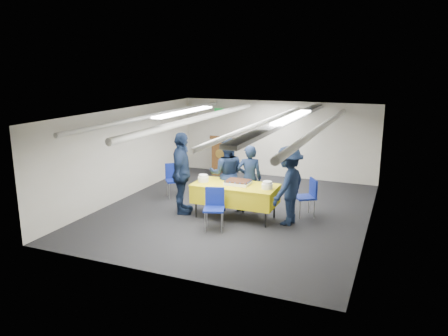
# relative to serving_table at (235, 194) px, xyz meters

# --- Properties ---
(ground) EXTENTS (7.00, 7.00, 0.00)m
(ground) POSITION_rel_serving_table_xyz_m (-0.18, 0.48, -0.56)
(ground) COLOR black
(ground) RESTS_ON ground
(room_shell) EXTENTS (6.00, 7.00, 2.30)m
(room_shell) POSITION_rel_serving_table_xyz_m (-0.08, 0.89, 1.25)
(room_shell) COLOR beige
(room_shell) RESTS_ON ground
(serving_table) EXTENTS (1.87, 0.90, 0.77)m
(serving_table) POSITION_rel_serving_table_xyz_m (0.00, 0.00, 0.00)
(serving_table) COLOR black
(serving_table) RESTS_ON ground
(sheet_cake) EXTENTS (0.55, 0.43, 0.09)m
(sheet_cake) POSITION_rel_serving_table_xyz_m (0.05, 0.05, 0.26)
(sheet_cake) COLOR white
(sheet_cake) RESTS_ON serving_table
(plate_stack_left) EXTENTS (0.24, 0.24, 0.16)m
(plate_stack_left) POSITION_rel_serving_table_xyz_m (-0.76, -0.05, 0.29)
(plate_stack_left) COLOR white
(plate_stack_left) RESTS_ON serving_table
(plate_stack_right) EXTENTS (0.24, 0.24, 0.16)m
(plate_stack_right) POSITION_rel_serving_table_xyz_m (0.75, -0.05, 0.29)
(plate_stack_right) COLOR white
(plate_stack_right) RESTS_ON serving_table
(podium) EXTENTS (0.62, 0.53, 1.25)m
(podium) POSITION_rel_serving_table_xyz_m (-1.78, 3.52, 0.05)
(podium) COLOR brown
(podium) RESTS_ON ground
(chair_near) EXTENTS (0.53, 0.53, 0.87)m
(chair_near) POSITION_rel_serving_table_xyz_m (-0.16, -0.78, -0.03)
(chair_near) COLOR gray
(chair_near) RESTS_ON ground
(chair_right) EXTENTS (0.58, 0.58, 0.87)m
(chair_right) POSITION_rel_serving_table_xyz_m (1.50, 0.72, -0.03)
(chair_right) COLOR gray
(chair_right) RESTS_ON ground
(chair_left) EXTENTS (0.59, 0.59, 0.87)m
(chair_left) POSITION_rel_serving_table_xyz_m (-2.05, 0.89, -0.03)
(chair_left) COLOR gray
(chair_left) RESTS_ON ground
(sailor_a) EXTENTS (0.67, 0.56, 1.58)m
(sailor_a) POSITION_rel_serving_table_xyz_m (0.15, 0.53, 0.23)
(sailor_a) COLOR black
(sailor_a) RESTS_ON ground
(sailor_b) EXTENTS (1.00, 0.89, 1.72)m
(sailor_b) POSITION_rel_serving_table_xyz_m (-0.41, 0.50, 0.30)
(sailor_b) COLOR black
(sailor_b) RESTS_ON ground
(sailor_c) EXTENTS (0.79, 1.19, 1.89)m
(sailor_c) POSITION_rel_serving_table_xyz_m (-1.25, -0.16, 0.38)
(sailor_c) COLOR black
(sailor_c) RESTS_ON ground
(sailor_d) EXTENTS (0.84, 1.21, 1.71)m
(sailor_d) POSITION_rel_serving_table_xyz_m (1.18, 0.07, 0.30)
(sailor_d) COLOR black
(sailor_d) RESTS_ON ground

